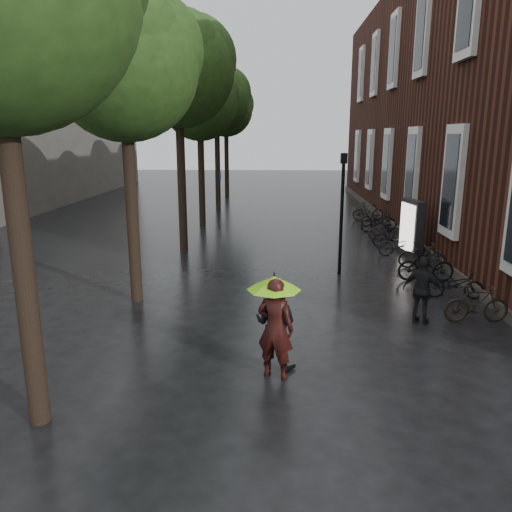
# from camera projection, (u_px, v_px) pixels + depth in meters

# --- Properties ---
(ground) EXTENTS (120.00, 120.00, 0.00)m
(ground) POSITION_uv_depth(u_px,v_px,m) (292.00, 468.00, 6.86)
(ground) COLOR black
(brick_building) EXTENTS (10.20, 33.20, 12.00)m
(brick_building) POSITION_uv_depth(u_px,v_px,m) (502.00, 102.00, 23.89)
(brick_building) COLOR #38160F
(brick_building) RESTS_ON ground
(street_trees) EXTENTS (4.33, 34.03, 8.91)m
(street_trees) POSITION_uv_depth(u_px,v_px,m) (189.00, 89.00, 20.97)
(street_trees) COLOR black
(street_trees) RESTS_ON ground
(person_burgundy) EXTENTS (0.83, 0.68, 1.94)m
(person_burgundy) POSITION_uv_depth(u_px,v_px,m) (275.00, 328.00, 9.24)
(person_burgundy) COLOR black
(person_burgundy) RESTS_ON ground
(person_black) EXTENTS (1.05, 0.96, 1.77)m
(person_black) POSITION_uv_depth(u_px,v_px,m) (276.00, 324.00, 9.70)
(person_black) COLOR black
(person_black) RESTS_ON ground
(lime_umbrella) EXTENTS (1.02, 1.02, 1.51)m
(lime_umbrella) POSITION_uv_depth(u_px,v_px,m) (274.00, 283.00, 9.19)
(lime_umbrella) COLOR black
(lime_umbrella) RESTS_ON ground
(pedestrian_walking) EXTENTS (1.03, 0.87, 1.65)m
(pedestrian_walking) POSITION_uv_depth(u_px,v_px,m) (423.00, 290.00, 11.98)
(pedestrian_walking) COLOR black
(pedestrian_walking) RESTS_ON ground
(parked_bicycles) EXTENTS (2.00, 15.41, 1.03)m
(parked_bicycles) POSITION_uv_depth(u_px,v_px,m) (399.00, 240.00, 19.58)
(parked_bicycles) COLOR black
(parked_bicycles) RESTS_ON ground
(ad_lightbox) EXTENTS (0.32, 1.42, 2.14)m
(ad_lightbox) POSITION_uv_depth(u_px,v_px,m) (411.00, 228.00, 18.58)
(ad_lightbox) COLOR black
(ad_lightbox) RESTS_ON ground
(lamp_post) EXTENTS (0.20, 0.20, 3.92)m
(lamp_post) POSITION_uv_depth(u_px,v_px,m) (342.00, 202.00, 15.84)
(lamp_post) COLOR black
(lamp_post) RESTS_ON ground
(cycle_sign) EXTENTS (0.15, 0.50, 2.76)m
(cycle_sign) POSITION_uv_depth(u_px,v_px,m) (219.00, 190.00, 24.53)
(cycle_sign) COLOR #262628
(cycle_sign) RESTS_ON ground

